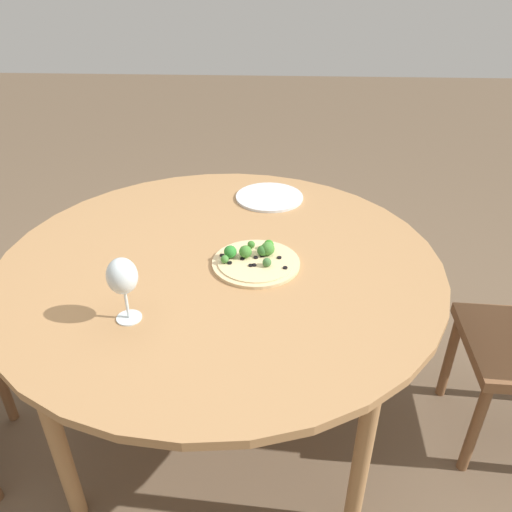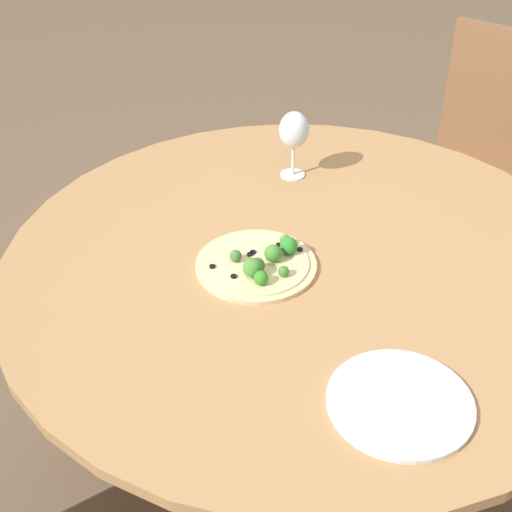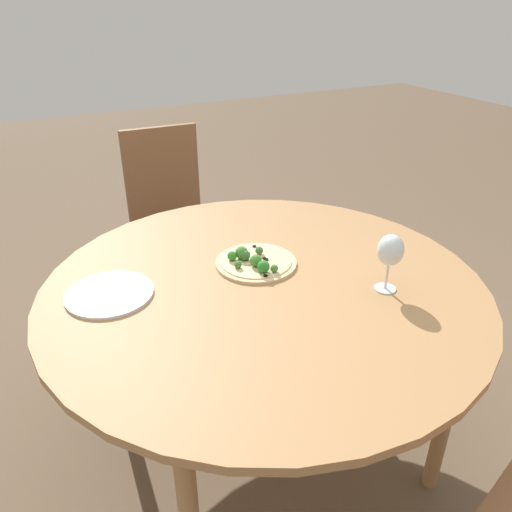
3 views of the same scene
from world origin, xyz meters
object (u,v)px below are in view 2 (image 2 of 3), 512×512
chair_2 (476,165)px  wine_glass (294,131)px  plate_near (400,402)px  pizza (259,263)px

chair_2 → wine_glass: chair_2 is taller
plate_near → pizza: bearing=-3.8°
chair_2 → wine_glass: bearing=-107.5°
pizza → plate_near: size_ratio=1.04×
pizza → wine_glass: wine_glass is taller
pizza → wine_glass: 0.44m
pizza → wine_glass: bearing=-47.9°
chair_2 → pizza: chair_2 is taller
pizza → plate_near: (-0.47, 0.03, -0.01)m
chair_2 → wine_glass: 0.86m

